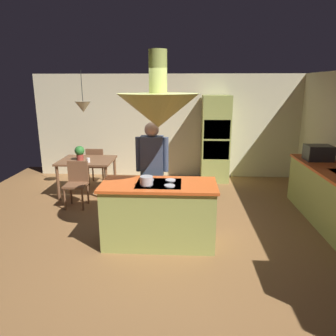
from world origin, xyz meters
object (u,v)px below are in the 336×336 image
at_px(dining_table, 87,164).
at_px(potted_plant_on_table, 80,152).
at_px(microwave_on_counter, 318,153).
at_px(oven_tower, 215,139).
at_px(chair_by_back_wall, 96,163).
at_px(kitchen_island, 159,213).
at_px(chair_facing_island, 77,181).
at_px(cooking_pot_on_cooktop, 146,181).
at_px(person_at_island, 152,167).
at_px(cup_on_table, 88,160).

bearing_deg(dining_table, potted_plant_on_table, -159.05).
bearing_deg(microwave_on_counter, oven_tower, 136.17).
bearing_deg(chair_by_back_wall, microwave_on_counter, 165.07).
bearing_deg(microwave_on_counter, dining_table, 173.37).
relative_size(oven_tower, microwave_on_counter, 4.47).
distance_m(kitchen_island, dining_table, 2.71).
distance_m(oven_tower, dining_table, 3.05).
relative_size(chair_facing_island, cooking_pot_on_cooktop, 4.83).
distance_m(person_at_island, potted_plant_on_table, 2.18).
bearing_deg(person_at_island, oven_tower, 64.09).
relative_size(dining_table, person_at_island, 0.65).
xyz_separation_m(kitchen_island, oven_tower, (1.10, 3.24, 0.56)).
relative_size(potted_plant_on_table, cup_on_table, 3.33).
xyz_separation_m(chair_by_back_wall, cooking_pot_on_cooktop, (1.54, -2.91, 0.51)).
xyz_separation_m(kitchen_island, cooking_pot_on_cooktop, (-0.16, -0.13, 0.54)).
bearing_deg(dining_table, kitchen_island, -51.01).
xyz_separation_m(person_at_island, chair_facing_island, (-1.54, 0.77, -0.49)).
relative_size(microwave_on_counter, cooking_pot_on_cooktop, 2.56).
bearing_deg(cup_on_table, cooking_pot_on_cooktop, -54.33).
height_order(person_at_island, potted_plant_on_table, person_at_island).
bearing_deg(chair_by_back_wall, cooking_pot_on_cooktop, 117.86).
xyz_separation_m(dining_table, cooking_pot_on_cooktop, (1.54, -2.23, 0.35)).
distance_m(oven_tower, person_at_island, 2.88).
bearing_deg(chair_facing_island, oven_tower, 33.11).
bearing_deg(microwave_on_counter, chair_facing_island, -178.03).
bearing_deg(chair_by_back_wall, oven_tower, -170.68).
height_order(potted_plant_on_table, cup_on_table, potted_plant_on_table).
xyz_separation_m(cup_on_table, microwave_on_counter, (4.43, -0.30, 0.27)).
height_order(person_at_island, cup_on_table, person_at_island).
height_order(person_at_island, cooking_pot_on_cooktop, person_at_island).
relative_size(chair_facing_island, microwave_on_counter, 1.89).
xyz_separation_m(oven_tower, microwave_on_counter, (1.74, -1.67, 0.04)).
distance_m(potted_plant_on_table, microwave_on_counter, 4.69).
height_order(oven_tower, cooking_pot_on_cooktop, oven_tower).
distance_m(oven_tower, cooking_pot_on_cooktop, 3.60).
bearing_deg(oven_tower, cup_on_table, -152.99).
distance_m(chair_facing_island, cooking_pot_on_cooktop, 2.24).
xyz_separation_m(person_at_island, cup_on_table, (-1.44, 1.22, -0.19)).
distance_m(chair_by_back_wall, cooking_pot_on_cooktop, 3.33).
xyz_separation_m(oven_tower, potted_plant_on_table, (-2.92, -1.19, -0.10)).
relative_size(potted_plant_on_table, microwave_on_counter, 0.65).
bearing_deg(kitchen_island, cup_on_table, 130.47).
bearing_deg(cup_on_table, oven_tower, 27.01).
distance_m(kitchen_island, person_at_island, 0.85).
distance_m(chair_by_back_wall, microwave_on_counter, 4.73).
relative_size(chair_by_back_wall, potted_plant_on_table, 2.90).
xyz_separation_m(dining_table, chair_facing_island, (0.00, -0.68, -0.16)).
distance_m(microwave_on_counter, cooking_pot_on_cooktop, 3.45).
distance_m(kitchen_island, microwave_on_counter, 3.30).
relative_size(kitchen_island, microwave_on_counter, 3.60).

